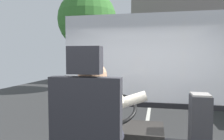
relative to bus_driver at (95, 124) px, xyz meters
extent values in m
cube|color=#313131|center=(0.19, 9.02, -1.51)|extent=(18.00, 44.00, 0.05)
cube|color=silver|center=(0.19, 9.02, -1.48)|extent=(0.12, 39.60, 0.00)
cube|color=#28282D|center=(0.00, -0.22, 0.05)|extent=(0.48, 0.10, 0.66)
cube|color=#28282D|center=(0.00, -0.22, 0.49)|extent=(0.22, 0.10, 0.18)
cylinder|color=silver|center=(0.00, -0.06, 0.00)|extent=(0.34, 0.34, 0.56)
cube|color=#70934C|center=(0.00, 0.12, 0.07)|extent=(0.06, 0.01, 0.35)
sphere|color=#A37A5B|center=(0.00, -0.06, 0.38)|extent=(0.21, 0.21, 0.21)
cylinder|color=silver|center=(0.09, 0.22, 0.10)|extent=(0.59, 0.23, 0.26)
cylinder|color=silver|center=(-0.09, 0.22, 0.10)|extent=(0.59, 0.23, 0.26)
cylinder|color=black|center=(0.00, 0.69, -0.23)|extent=(0.07, 0.26, 0.45)
torus|color=black|center=(0.00, 0.60, -0.02)|extent=(0.53, 0.50, 0.26)
cylinder|color=black|center=(0.00, 0.60, -0.02)|extent=(0.15, 0.15, 0.09)
cube|color=#333338|center=(0.96, 1.06, -0.35)|extent=(0.22, 0.26, 0.83)
cube|color=#9E9993|center=(0.96, 1.06, 0.08)|extent=(0.20, 0.24, 0.02)
cube|color=silver|center=(0.19, 1.84, 0.49)|extent=(2.50, 0.01, 1.40)
cube|color=black|center=(0.19, 1.84, -0.25)|extent=(2.50, 0.08, 0.08)
cylinder|color=#4C3828|center=(-3.54, 10.36, 0.01)|extent=(0.34, 0.34, 2.99)
sphere|color=#37732D|center=(-3.54, 10.36, 2.61)|extent=(3.39, 3.39, 3.39)
cube|color=gray|center=(5.40, 16.61, 2.85)|extent=(13.74, 4.72, 8.66)
cylinder|color=black|center=(3.14, 7.93, -1.24)|extent=(0.14, 0.50, 0.50)
cube|color=silver|center=(3.95, 11.63, -0.87)|extent=(1.91, 4.43, 0.68)
cube|color=#282D33|center=(3.95, 11.36, -0.27)|extent=(1.57, 2.44, 0.52)
cylinder|color=black|center=(3.04, 13.00, -1.21)|extent=(0.14, 0.56, 0.56)
cylinder|color=black|center=(3.04, 10.25, -1.21)|extent=(0.14, 0.56, 0.56)
camera|label=1|loc=(0.46, -1.53, 0.52)|focal=34.04mm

